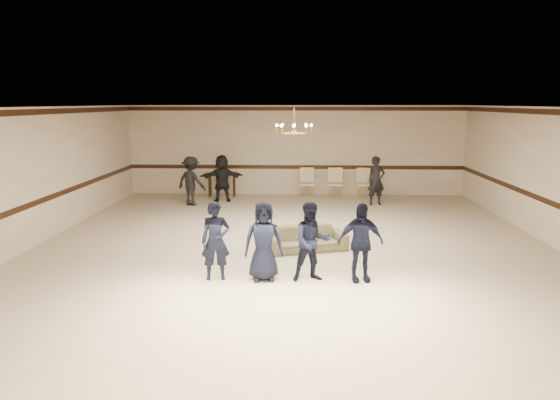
# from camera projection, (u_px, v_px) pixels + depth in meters

# --- Properties ---
(room) EXTENTS (12.01, 14.01, 3.21)m
(room) POSITION_uv_depth(u_px,v_px,m) (293.00, 177.00, 12.27)
(room) COLOR beige
(room) RESTS_ON ground
(chair_rail) EXTENTS (12.00, 0.02, 0.14)m
(chair_rail) POSITION_uv_depth(u_px,v_px,m) (296.00, 167.00, 19.25)
(chair_rail) COLOR black
(chair_rail) RESTS_ON wall_back
(crown_molding) EXTENTS (12.00, 0.02, 0.14)m
(crown_molding) POSITION_uv_depth(u_px,v_px,m) (296.00, 109.00, 18.87)
(crown_molding) COLOR black
(crown_molding) RESTS_ON wall_back
(chandelier) EXTENTS (0.94, 0.94, 0.89)m
(chandelier) POSITION_uv_depth(u_px,v_px,m) (294.00, 120.00, 13.03)
(chandelier) COLOR gold
(chandelier) RESTS_ON ceiling
(boy_a) EXTENTS (0.59, 0.44, 1.49)m
(boy_a) POSITION_uv_depth(u_px,v_px,m) (216.00, 241.00, 9.98)
(boy_a) COLOR black
(boy_a) RESTS_ON floor
(boy_b) EXTENTS (0.78, 0.57, 1.49)m
(boy_b) POSITION_uv_depth(u_px,v_px,m) (264.00, 241.00, 9.95)
(boy_b) COLOR black
(boy_b) RESTS_ON floor
(boy_c) EXTENTS (0.83, 0.70, 1.49)m
(boy_c) POSITION_uv_depth(u_px,v_px,m) (312.00, 242.00, 9.92)
(boy_c) COLOR black
(boy_c) RESTS_ON floor
(boy_d) EXTENTS (0.92, 0.51, 1.49)m
(boy_d) POSITION_uv_depth(u_px,v_px,m) (360.00, 242.00, 9.89)
(boy_d) COLOR black
(boy_d) RESTS_ON floor
(settee) EXTENTS (1.99, 1.25, 0.54)m
(settee) POSITION_uv_depth(u_px,v_px,m) (305.00, 239.00, 12.04)
(settee) COLOR #7B7752
(settee) RESTS_ON floor
(adult_left) EXTENTS (1.18, 0.98, 1.59)m
(adult_left) POSITION_uv_depth(u_px,v_px,m) (191.00, 181.00, 17.24)
(adult_left) COLOR black
(adult_left) RESTS_ON floor
(adult_mid) EXTENTS (1.54, 0.81, 1.59)m
(adult_mid) POSITION_uv_depth(u_px,v_px,m) (222.00, 178.00, 17.89)
(adult_mid) COLOR black
(adult_mid) RESTS_ON floor
(adult_right) EXTENTS (0.66, 0.52, 1.59)m
(adult_right) POSITION_uv_depth(u_px,v_px,m) (376.00, 181.00, 17.31)
(adult_right) COLOR black
(adult_right) RESTS_ON floor
(banquet_chair_left) EXTENTS (0.54, 0.54, 1.03)m
(banquet_chair_left) POSITION_uv_depth(u_px,v_px,m) (307.00, 184.00, 18.57)
(banquet_chair_left) COLOR beige
(banquet_chair_left) RESTS_ON floor
(banquet_chair_mid) EXTENTS (0.50, 0.50, 1.03)m
(banquet_chair_mid) POSITION_uv_depth(u_px,v_px,m) (336.00, 184.00, 18.53)
(banquet_chair_mid) COLOR beige
(banquet_chair_mid) RESTS_ON floor
(banquet_chair_right) EXTENTS (0.53, 0.53, 1.03)m
(banquet_chair_right) POSITION_uv_depth(u_px,v_px,m) (364.00, 184.00, 18.50)
(banquet_chair_right) COLOR beige
(banquet_chair_right) RESTS_ON floor
(console_table) EXTENTS (1.00, 0.47, 0.82)m
(console_table) POSITION_uv_depth(u_px,v_px,m) (222.00, 185.00, 18.90)
(console_table) COLOR black
(console_table) RESTS_ON floor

